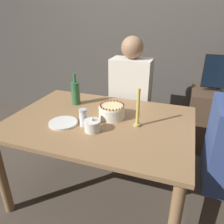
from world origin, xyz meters
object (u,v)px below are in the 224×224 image
person_man_blue_shirt (130,107)px  sugar_shaker (83,118)px  sugar_bowl (92,126)px  candle (138,111)px  cake (112,112)px  person_woman_floral (222,171)px  bottle (76,93)px

person_man_blue_shirt → sugar_shaker: bearing=80.5°
sugar_bowl → candle: (0.28, 0.17, 0.08)m
cake → person_woman_floral: bearing=-8.8°
candle → bottle: bearing=159.7°
cake → sugar_shaker: sugar_shaker is taller
bottle → cake: bearing=-20.8°
sugar_bowl → sugar_shaker: bearing=153.1°
sugar_bowl → bottle: size_ratio=0.41×
cake → person_woman_floral: (0.82, -0.13, -0.25)m
sugar_bowl → person_woman_floral: 0.92m
sugar_shaker → bottle: size_ratio=0.47×
cake → candle: (0.22, -0.08, 0.07)m
person_woman_floral → sugar_shaker: bearing=94.4°
candle → person_man_blue_shirt: (-0.23, 0.69, -0.28)m
bottle → sugar_bowl: bearing=-49.8°
candle → sugar_bowl: bearing=-148.4°
cake → person_man_blue_shirt: size_ratio=0.16×
bottle → person_man_blue_shirt: person_man_blue_shirt is taller
person_woman_floral → bottle: bearing=77.2°
cake → sugar_shaker: size_ratio=1.57×
cake → person_man_blue_shirt: (-0.01, 0.62, -0.21)m
sugar_bowl → cake: bearing=77.0°
sugar_bowl → candle: 0.33m
sugar_shaker → bottle: 0.43m
cake → sugar_shaker: (-0.15, -0.20, 0.02)m
cake → candle: bearing=-19.5°
cake → sugar_shaker: bearing=-126.4°
person_man_blue_shirt → person_woman_floral: 1.12m
sugar_bowl → bottle: 0.52m
person_woman_floral → sugar_bowl: bearing=97.8°
cake → person_man_blue_shirt: 0.65m
sugar_shaker → person_man_blue_shirt: (0.14, 0.82, -0.23)m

